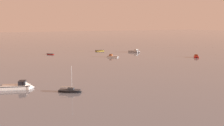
{
  "coord_description": "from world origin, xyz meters",
  "views": [
    {
      "loc": [
        -46.18,
        -23.16,
        13.07
      ],
      "look_at": [
        -6.56,
        47.0,
        0.58
      ],
      "focal_mm": 40.73,
      "sensor_mm": 36.0,
      "label": 1
    }
  ],
  "objects": [
    {
      "name": "sailboat_moored_0",
      "position": [
        -29.93,
        22.19,
        0.23
      ],
      "size": [
        4.75,
        4.06,
        5.38
      ],
      "rotation": [
        0.0,
        0.0,
        5.65
      ],
      "color": "black",
      "rests_on": "ground"
    },
    {
      "name": "motorboat_moored_1",
      "position": [
        -37.64,
        29.62,
        0.38
      ],
      "size": [
        6.93,
        4.49,
        2.49
      ],
      "rotation": [
        0.0,
        0.0,
        5.91
      ],
      "color": "white",
      "rests_on": "ground"
    },
    {
      "name": "motorboat_moored_0",
      "position": [
        31.27,
        46.7,
        0.26
      ],
      "size": [
        4.25,
        4.38,
        1.72
      ],
      "rotation": [
        0.0,
        0.0,
        0.82
      ],
      "color": "red",
      "rests_on": "ground"
    },
    {
      "name": "rowboat_moored_0",
      "position": [
        8.27,
        85.25,
        0.2
      ],
      "size": [
        4.9,
        2.56,
        0.74
      ],
      "rotation": [
        0.0,
        0.0,
        6.07
      ],
      "color": "gold",
      "rests_on": "ground"
    },
    {
      "name": "motorboat_moored_4",
      "position": [
        2.54,
        63.56,
        0.27
      ],
      "size": [
        4.32,
        4.66,
        1.8
      ],
      "rotation": [
        0.0,
        0.0,
        2.28
      ],
      "color": "white",
      "rests_on": "ground"
    },
    {
      "name": "rowboat_moored_1",
      "position": [
        -16.11,
        83.83,
        0.16
      ],
      "size": [
        3.34,
        3.71,
        0.59
      ],
      "rotation": [
        0.0,
        0.0,
        5.39
      ],
      "color": "red",
      "rests_on": "ground"
    },
    {
      "name": "motorboat_moored_2",
      "position": [
        20.42,
        72.67,
        0.34
      ],
      "size": [
        3.9,
        6.29,
        2.26
      ],
      "rotation": [
        0.0,
        0.0,
        5.05
      ],
      "color": "gray",
      "rests_on": "ground"
    }
  ]
}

